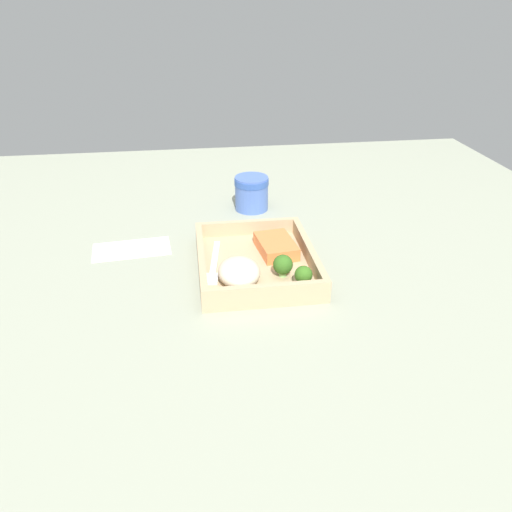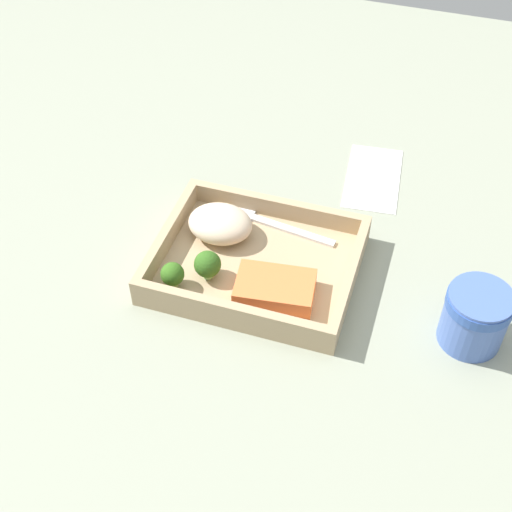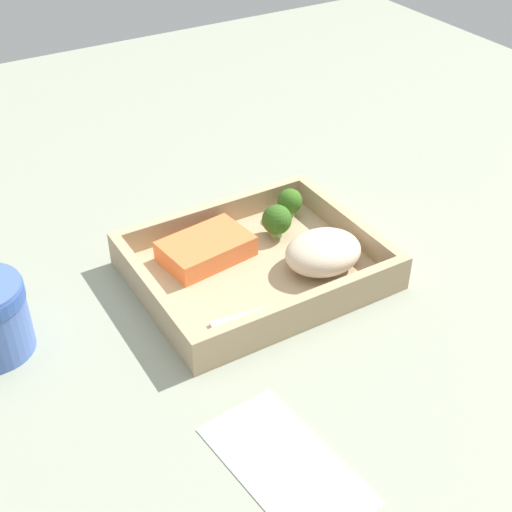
{
  "view_description": "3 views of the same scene",
  "coord_description": "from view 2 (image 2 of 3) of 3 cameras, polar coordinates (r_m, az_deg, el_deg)",
  "views": [
    {
      "loc": [
        79.68,
        -11.18,
        46.35
      ],
      "look_at": [
        0.0,
        0.0,
        2.7
      ],
      "focal_mm": 35.0,
      "sensor_mm": 36.0,
      "label": 1
    },
    {
      "loc": [
        -19.71,
        61.59,
        69.74
      ],
      "look_at": [
        0.0,
        0.0,
        2.7
      ],
      "focal_mm": 50.0,
      "sensor_mm": 36.0,
      "label": 2
    },
    {
      "loc": [
        -32.59,
        -54.62,
        48.88
      ],
      "look_at": [
        0.0,
        0.0,
        2.7
      ],
      "focal_mm": 50.0,
      "sensor_mm": 36.0,
      "label": 3
    }
  ],
  "objects": [
    {
      "name": "broccoli_floret_1",
      "position": [
        0.91,
        -6.7,
        -1.48
      ],
      "size": [
        3.06,
        3.06,
        3.72
      ],
      "color": "#85A65A",
      "rests_on": "takeout_tray"
    },
    {
      "name": "ground_plane",
      "position": [
        0.96,
        0.0,
        -1.54
      ],
      "size": [
        160.0,
        160.0,
        2.0
      ],
      "primitive_type": "cube",
      "color": "gray"
    },
    {
      "name": "broccoli_floret_2",
      "position": [
        0.91,
        -3.9,
        -0.69
      ],
      "size": [
        3.53,
        3.53,
        4.08
      ],
      "color": "#7DAD65",
      "rests_on": "takeout_tray"
    },
    {
      "name": "fork",
      "position": [
        0.99,
        1.48,
        2.53
      ],
      "size": [
        15.88,
        3.83,
        0.44
      ],
      "color": "silver",
      "rests_on": "takeout_tray"
    },
    {
      "name": "receipt_slip",
      "position": [
        1.1,
        9.35,
        6.2
      ],
      "size": [
        9.45,
        15.87,
        0.24
      ],
      "primitive_type": "cube",
      "rotation": [
        0.0,
        0.0,
        0.1
      ],
      "color": "white",
      "rests_on": "ground_plane"
    },
    {
      "name": "mashed_potatoes",
      "position": [
        0.97,
        -2.88,
        2.6
      ],
      "size": [
        8.84,
        7.27,
        4.1
      ],
      "primitive_type": "ellipsoid",
      "color": "beige",
      "rests_on": "takeout_tray"
    },
    {
      "name": "salmon_fillet",
      "position": [
        0.9,
        1.52,
        -2.62
      ],
      "size": [
        10.6,
        7.63,
        2.45
      ],
      "primitive_type": "cube",
      "rotation": [
        0.0,
        0.0,
        0.13
      ],
      "color": "orange",
      "rests_on": "takeout_tray"
    },
    {
      "name": "takeout_tray",
      "position": [
        0.95,
        0.0,
        -0.88
      ],
      "size": [
        26.3,
        21.2,
        1.2
      ],
      "primitive_type": "cube",
      "color": "tan",
      "rests_on": "ground_plane"
    },
    {
      "name": "paper_cup",
      "position": [
        0.88,
        17.17,
        -4.55
      ],
      "size": [
        7.91,
        7.91,
        7.9
      ],
      "color": "#4A69B6",
      "rests_on": "ground_plane"
    },
    {
      "name": "tray_rim",
      "position": [
        0.93,
        0.0,
        -0.02
      ],
      "size": [
        26.3,
        21.2,
        2.92
      ],
      "color": "tan",
      "rests_on": "takeout_tray"
    }
  ]
}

